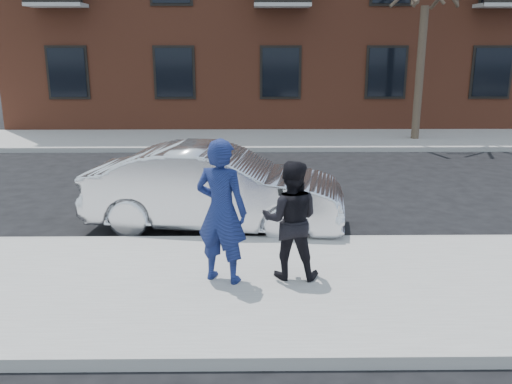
{
  "coord_description": "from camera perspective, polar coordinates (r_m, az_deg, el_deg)",
  "views": [
    {
      "loc": [
        -1.01,
        -6.83,
        3.23
      ],
      "look_at": [
        -0.93,
        0.4,
        1.23
      ],
      "focal_mm": 38.0,
      "sensor_mm": 36.0,
      "label": 1
    }
  ],
  "objects": [
    {
      "name": "far_sidewalk",
      "position": [
        18.38,
        2.5,
        5.54
      ],
      "size": [
        50.0,
        3.5,
        0.15
      ],
      "primitive_type": "cube",
      "color": "gray",
      "rests_on": "ground"
    },
    {
      "name": "far_curb",
      "position": [
        16.61,
        2.84,
        4.48
      ],
      "size": [
        50.0,
        0.1,
        0.15
      ],
      "primitive_type": "cube",
      "color": "#999691",
      "rests_on": "ground"
    },
    {
      "name": "near_sidewalk",
      "position": [
        7.36,
        7.42,
        -10.06
      ],
      "size": [
        50.0,
        3.5,
        0.15
      ],
      "primitive_type": "cube",
      "color": "gray",
      "rests_on": "ground"
    },
    {
      "name": "ground",
      "position": [
        7.62,
        7.14,
        -9.76
      ],
      "size": [
        100.0,
        100.0,
        0.0
      ],
      "primitive_type": "plane",
      "color": "black",
      "rests_on": "ground"
    },
    {
      "name": "silver_sedan",
      "position": [
        9.59,
        -4.3,
        0.4
      ],
      "size": [
        4.7,
        2.2,
        1.49
      ],
      "primitive_type": "imported",
      "rotation": [
        0.0,
        0.0,
        1.43
      ],
      "color": "silver",
      "rests_on": "ground"
    },
    {
      "name": "near_curb",
      "position": [
        9.01,
        5.85,
        -5.14
      ],
      "size": [
        50.0,
        0.1,
        0.15
      ],
      "primitive_type": "cube",
      "color": "#999691",
      "rests_on": "ground"
    },
    {
      "name": "man_hoodie",
      "position": [
        7.05,
        -3.67,
        -2.04
      ],
      "size": [
        0.82,
        0.69,
        1.93
      ],
      "rotation": [
        0.0,
        0.0,
        2.75
      ],
      "color": "navy",
      "rests_on": "near_sidewalk"
    },
    {
      "name": "man_peacoat",
      "position": [
        7.22,
        3.67,
        -2.96
      ],
      "size": [
        0.85,
        0.7,
        1.61
      ],
      "rotation": [
        0.0,
        0.0,
        3.03
      ],
      "color": "black",
      "rests_on": "near_sidewalk"
    }
  ]
}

